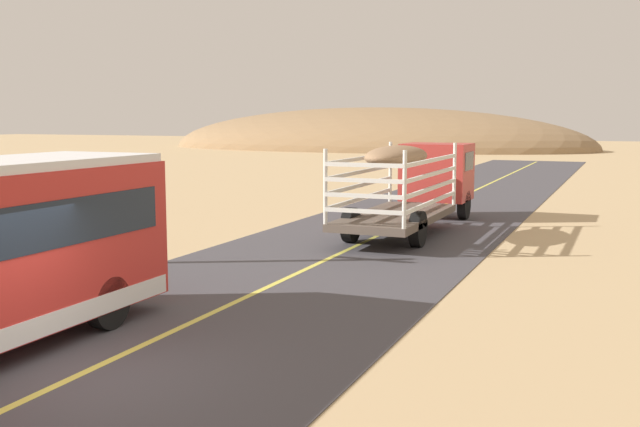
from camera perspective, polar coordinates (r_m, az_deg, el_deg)
ground_plane at (r=12.28m, az=-17.99°, el=-11.78°), size 240.00×240.00×0.00m
road_surface at (r=12.27m, az=-18.00°, el=-11.74°), size 8.00×120.00×0.02m
road_centre_line at (r=12.27m, az=-18.00°, el=-11.68°), size 0.16×117.60×0.00m
livestock_truck at (r=27.28m, az=7.85°, el=2.81°), size 2.53×9.70×3.02m
boulder_near_shoulder at (r=24.89m, az=-20.41°, el=-1.22°), size 1.34×1.85×0.84m
distant_hill at (r=93.39m, az=3.98°, el=5.00°), size 54.23×25.59×10.13m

